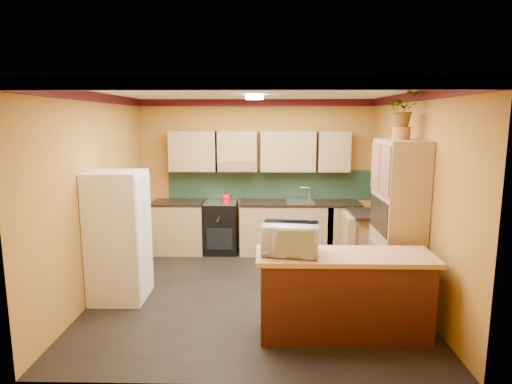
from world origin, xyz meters
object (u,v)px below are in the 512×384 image
(breakfast_bar, at_px, (344,297))
(microwave, at_px, (290,239))
(base_cabinets_back, at_px, (256,228))
(pantry, at_px, (397,222))
(stove, at_px, (221,227))
(fridge, at_px, (118,236))

(breakfast_bar, xyz_separation_m, microwave, (-0.59, 0.00, 0.65))
(base_cabinets_back, xyz_separation_m, breakfast_bar, (1.02, -2.98, 0.00))
(pantry, bearing_deg, stove, 140.70)
(base_cabinets_back, relative_size, fridge, 2.15)
(fridge, height_order, breakfast_bar, fridge)
(stove, bearing_deg, pantry, -39.30)
(breakfast_bar, bearing_deg, pantry, 48.69)
(microwave, bearing_deg, breakfast_bar, 7.51)
(stove, xyz_separation_m, fridge, (-1.12, -2.05, 0.39))
(fridge, relative_size, breakfast_bar, 0.94)
(pantry, xyz_separation_m, breakfast_bar, (-0.83, -0.95, -0.61))
(fridge, xyz_separation_m, breakfast_bar, (2.77, -0.93, -0.41))
(base_cabinets_back, distance_m, stove, 0.63)
(base_cabinets_back, distance_m, breakfast_bar, 3.15)
(pantry, bearing_deg, fridge, -179.70)
(base_cabinets_back, relative_size, pantry, 1.74)
(fridge, distance_m, microwave, 2.38)
(fridge, distance_m, breakfast_bar, 2.95)
(microwave, bearing_deg, fridge, 164.42)
(fridge, xyz_separation_m, microwave, (2.18, -0.93, 0.24))
(stove, height_order, fridge, fridge)
(fridge, distance_m, pantry, 3.61)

